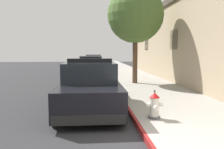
% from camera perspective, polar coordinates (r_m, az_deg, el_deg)
% --- Properties ---
extents(ground_plane, '(33.02, 60.00, 0.20)m').
position_cam_1_polar(ground_plane, '(14.56, -17.17, -2.57)').
color(ground_plane, '#2B2B2D').
extents(sidewalk_pavement, '(3.39, 60.00, 0.14)m').
position_cam_1_polar(sidewalk_pavement, '(14.48, 6.69, -1.73)').
color(sidewalk_pavement, '#9E9991').
rests_on(sidewalk_pavement, ground).
extents(curb_painted_edge, '(0.08, 60.00, 0.14)m').
position_cam_1_polar(curb_painted_edge, '(14.24, -0.17, -1.81)').
color(curb_painted_edge, maroon).
rests_on(curb_painted_edge, ground).
extents(police_cruiser, '(1.94, 4.84, 1.68)m').
position_cam_1_polar(police_cruiser, '(7.87, -5.40, -2.95)').
color(police_cruiser, black).
rests_on(police_cruiser, ground).
extents(parked_car_silver_ahead, '(1.94, 4.84, 1.56)m').
position_cam_1_polar(parked_car_silver_ahead, '(18.49, -5.17, 1.97)').
color(parked_car_silver_ahead, black).
rests_on(parked_car_silver_ahead, ground).
extents(parked_car_dark_far, '(1.94, 4.84, 1.56)m').
position_cam_1_polar(parked_car_dark_far, '(26.71, -4.54, 3.10)').
color(parked_car_dark_far, navy).
rests_on(parked_car_dark_far, ground).
extents(fire_hydrant, '(0.44, 0.40, 0.76)m').
position_cam_1_polar(fire_hydrant, '(6.36, 10.33, -7.43)').
color(fire_hydrant, '#4C4C51').
rests_on(fire_hydrant, sidewalk_pavement).
extents(street_tree, '(3.12, 3.12, 5.36)m').
position_cam_1_polar(street_tree, '(13.38, 5.73, 14.24)').
color(street_tree, brown).
rests_on(street_tree, sidewalk_pavement).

